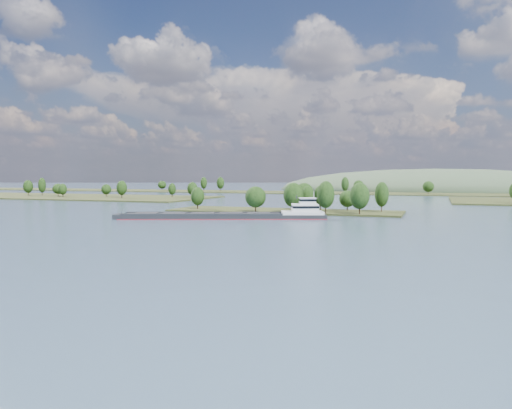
% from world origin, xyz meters
% --- Properties ---
extents(ground, '(1800.00, 1800.00, 0.00)m').
position_xyz_m(ground, '(0.00, 120.00, 0.00)').
color(ground, '#374A60').
rests_on(ground, ground).
extents(tree_island, '(100.00, 31.18, 14.13)m').
position_xyz_m(tree_island, '(6.63, 178.25, 4.19)').
color(tree_island, '#282E14').
rests_on(tree_island, ground).
extents(left_bank, '(300.00, 80.00, 14.59)m').
position_xyz_m(left_bank, '(-229.12, 260.03, 0.81)').
color(left_bank, '#282E14').
rests_on(left_bank, ground).
extents(back_shoreline, '(900.00, 60.00, 15.18)m').
position_xyz_m(back_shoreline, '(8.19, 399.76, 0.66)').
color(back_shoreline, '#282E14').
rests_on(back_shoreline, ground).
extents(hill_west, '(320.00, 160.00, 44.00)m').
position_xyz_m(hill_west, '(60.00, 500.00, 0.00)').
color(hill_west, '#354630').
rests_on(hill_west, ground).
extents(cargo_barge, '(74.97, 35.60, 10.38)m').
position_xyz_m(cargo_barge, '(-6.67, 141.44, 1.31)').
color(cargo_barge, black).
rests_on(cargo_barge, ground).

